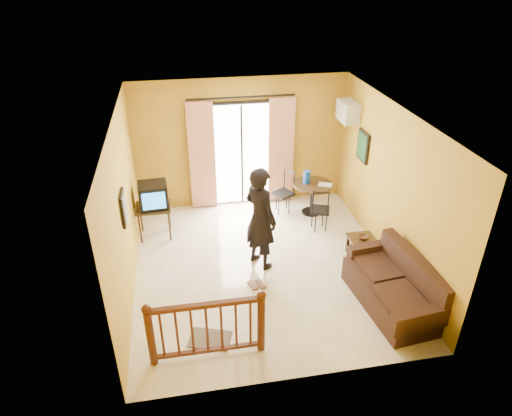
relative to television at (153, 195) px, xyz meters
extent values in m
plane|color=beige|center=(1.87, -1.39, -0.91)|extent=(5.00, 5.00, 0.00)
plane|color=white|center=(1.87, -1.39, 1.89)|extent=(5.00, 5.00, 0.00)
plane|color=#B78C23|center=(1.87, 1.11, 0.49)|extent=(4.50, 0.00, 4.50)
plane|color=#B78C23|center=(1.87, -3.89, 0.49)|extent=(4.50, 0.00, 4.50)
plane|color=#B78C23|center=(-0.38, -1.39, 0.49)|extent=(0.00, 5.00, 5.00)
plane|color=#B78C23|center=(4.12, -1.39, 0.49)|extent=(0.00, 5.00, 5.00)
cube|color=black|center=(1.87, 1.09, 0.24)|extent=(1.34, 0.03, 2.34)
cube|color=white|center=(1.87, 1.06, 0.24)|extent=(1.20, 0.04, 2.20)
cube|color=black|center=(1.87, 1.04, 0.24)|extent=(0.04, 0.02, 2.20)
cube|color=beige|center=(1.02, 1.01, 0.29)|extent=(0.55, 0.08, 2.35)
cube|color=beige|center=(2.72, 1.01, 0.29)|extent=(0.55, 0.08, 2.35)
cylinder|color=black|center=(1.87, 1.01, 1.51)|extent=(2.20, 0.04, 0.04)
cube|color=black|center=(-0.03, 0.00, -0.26)|extent=(0.67, 0.56, 0.04)
cylinder|color=black|center=(-0.31, -0.22, -0.58)|extent=(0.04, 0.04, 0.65)
cylinder|color=black|center=(0.25, -0.22, -0.58)|extent=(0.04, 0.04, 0.65)
cylinder|color=black|center=(-0.31, 0.23, -0.58)|extent=(0.04, 0.04, 0.65)
cylinder|color=black|center=(0.25, 0.23, -0.58)|extent=(0.04, 0.04, 0.65)
cube|color=black|center=(0.00, 0.00, 0.00)|extent=(0.56, 0.51, 0.48)
cube|color=#2990F9|center=(0.02, -0.24, 0.00)|extent=(0.43, 0.04, 0.34)
cube|color=black|center=(-0.35, -1.59, 0.64)|extent=(0.04, 0.42, 0.52)
cube|color=#564F49|center=(-0.33, -1.59, 0.64)|extent=(0.01, 0.34, 0.44)
cylinder|color=black|center=(3.27, 0.34, -0.24)|extent=(0.83, 0.83, 0.04)
cylinder|color=black|center=(3.27, 0.34, -0.57)|extent=(0.08, 0.08, 0.67)
cylinder|color=black|center=(3.27, 0.34, -0.89)|extent=(0.40, 0.40, 0.03)
cylinder|color=#123FA8|center=(3.15, 0.41, -0.08)|extent=(0.15, 0.15, 0.28)
cube|color=white|center=(3.50, 0.24, -0.21)|extent=(0.33, 0.28, 0.02)
cube|color=silver|center=(3.97, 0.56, 1.24)|extent=(0.30, 0.60, 0.40)
cube|color=gray|center=(3.82, 0.56, 1.24)|extent=(0.02, 0.56, 0.36)
cube|color=black|center=(4.09, -0.09, 0.74)|extent=(0.04, 0.50, 0.60)
cube|color=black|center=(4.06, -0.09, 0.74)|extent=(0.01, 0.42, 0.52)
cube|color=black|center=(3.72, -1.57, -0.54)|extent=(0.48, 0.87, 0.04)
cube|color=black|center=(3.72, -1.57, -0.79)|extent=(0.44, 0.83, 0.03)
cube|color=black|center=(3.53, -1.96, -0.72)|extent=(0.05, 0.05, 0.37)
cube|color=black|center=(3.91, -1.96, -0.72)|extent=(0.05, 0.05, 0.37)
cube|color=black|center=(3.53, -1.19, -0.72)|extent=(0.05, 0.05, 0.37)
cube|color=black|center=(3.91, -1.19, -0.72)|extent=(0.05, 0.05, 0.37)
imported|color=#52331C|center=(3.72, -1.39, -0.49)|extent=(0.20, 0.20, 0.06)
cube|color=#321C13|center=(3.67, -2.75, -0.69)|extent=(1.05, 1.81, 0.43)
cube|color=#321C13|center=(3.99, -2.75, -0.31)|extent=(0.38, 1.74, 0.59)
cube|color=#321C13|center=(3.67, -3.59, -0.45)|extent=(0.88, 0.26, 0.32)
cube|color=#321C13|center=(3.67, -1.91, -0.45)|extent=(0.88, 0.26, 0.32)
cube|color=#321C13|center=(3.62, -3.13, -0.44)|extent=(0.67, 0.76, 0.11)
cube|color=#321C13|center=(3.62, -2.37, -0.44)|extent=(0.67, 0.76, 0.11)
imported|color=black|center=(1.84, -1.28, 0.04)|extent=(0.76, 0.83, 1.90)
cylinder|color=#471E0F|center=(-0.03, -3.29, -0.45)|extent=(0.11, 0.11, 0.92)
cylinder|color=#471E0F|center=(1.47, -3.29, -0.45)|extent=(0.11, 0.11, 0.92)
sphere|color=#471E0F|center=(-0.03, -3.29, 0.06)|extent=(0.13, 0.13, 0.13)
sphere|color=#471E0F|center=(1.47, -3.29, 0.06)|extent=(0.13, 0.13, 0.13)
cube|color=#471E0F|center=(0.72, -3.29, 0.01)|extent=(1.55, 0.08, 0.06)
cube|color=#471E0F|center=(0.72, -3.29, -0.81)|extent=(1.55, 0.06, 0.05)
cube|color=#5A5348|center=(0.77, -2.99, -0.90)|extent=(0.70, 0.57, 0.02)
cube|color=#52331C|center=(1.59, -1.90, -0.89)|extent=(0.16, 0.27, 0.03)
cube|color=#52331C|center=(1.73, -1.90, -0.89)|extent=(0.16, 0.27, 0.03)
camera|label=1|loc=(0.57, -7.90, 4.06)|focal=32.00mm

